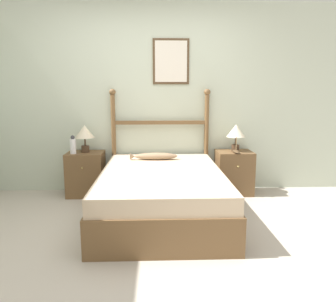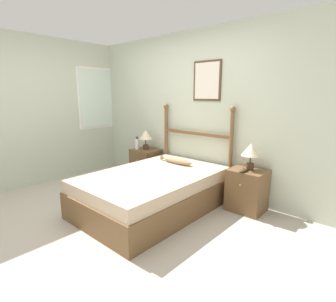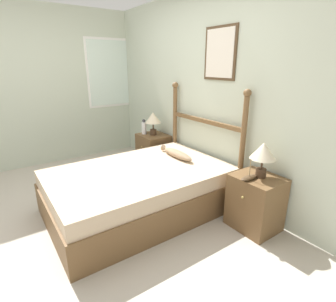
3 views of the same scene
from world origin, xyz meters
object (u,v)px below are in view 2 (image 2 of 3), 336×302
at_px(table_lamp_left, 146,135).
at_px(nightstand_right, 247,190).
at_px(bottle, 137,143).
at_px(model_boat, 243,170).
at_px(bed, 153,191).
at_px(table_lamp_right, 251,151).
at_px(fish_pillow, 176,161).
at_px(nightstand_left, 146,165).

bearing_deg(table_lamp_left, nightstand_right, -0.02).
relative_size(table_lamp_left, bottle, 1.52).
distance_m(bottle, model_boat, 2.12).
bearing_deg(bed, table_lamp_right, 39.36).
distance_m(bed, fish_pillow, 0.67).
height_order(nightstand_left, nightstand_right, same).
xyz_separation_m(nightstand_left, table_lamp_left, (0.01, 0.00, 0.55)).
height_order(nightstand_left, table_lamp_right, table_lamp_right).
distance_m(nightstand_right, fish_pillow, 1.13).
height_order(table_lamp_right, bottle, table_lamp_right).
bearing_deg(nightstand_right, model_boat, -96.02).
height_order(table_lamp_left, fish_pillow, table_lamp_left).
bearing_deg(nightstand_left, bed, -39.17).
xyz_separation_m(nightstand_right, table_lamp_left, (-1.99, 0.00, 0.55)).
bearing_deg(nightstand_left, model_boat, -3.77).
distance_m(nightstand_left, model_boat, 2.01).
relative_size(bottle, fish_pillow, 0.40).
xyz_separation_m(bottle, fish_pillow, (1.05, -0.13, -0.12)).
relative_size(nightstand_left, bottle, 2.44).
relative_size(table_lamp_left, table_lamp_right, 1.00).
height_order(bed, nightstand_right, nightstand_right).
height_order(bottle, model_boat, bottle).
bearing_deg(bed, bottle, 147.27).
height_order(bed, model_boat, model_boat).
bearing_deg(nightstand_left, bottle, -146.71).
distance_m(nightstand_left, table_lamp_left, 0.55).
bearing_deg(bottle, bed, -32.73).
height_order(table_lamp_right, fish_pillow, table_lamp_right).
bearing_deg(model_boat, bed, -145.27).
xyz_separation_m(nightstand_left, fish_pillow, (0.92, -0.22, 0.27)).
xyz_separation_m(nightstand_right, table_lamp_right, (0.01, 0.01, 0.55)).
xyz_separation_m(bed, model_boat, (0.98, 0.68, 0.35)).
bearing_deg(nightstand_left, nightstand_right, 0.00).
relative_size(nightstand_left, table_lamp_left, 1.60).
relative_size(nightstand_right, table_lamp_left, 1.60).
bearing_deg(table_lamp_right, fish_pillow, -167.88).
height_order(table_lamp_right, model_boat, table_lamp_right).
xyz_separation_m(model_boat, fish_pillow, (-1.06, -0.09, -0.04)).
distance_m(table_lamp_right, bottle, 2.15).
xyz_separation_m(bottle, model_boat, (2.12, -0.04, -0.08)).
bearing_deg(table_lamp_left, fish_pillow, -13.47).
bearing_deg(table_lamp_left, bed, -39.35).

